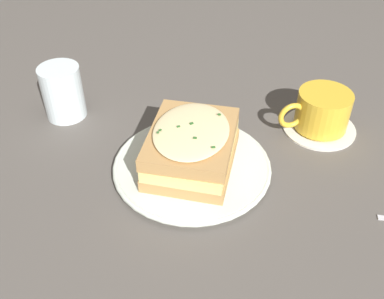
% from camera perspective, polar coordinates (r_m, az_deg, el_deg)
% --- Properties ---
extents(ground_plane, '(2.40, 2.40, 0.00)m').
position_cam_1_polar(ground_plane, '(0.66, -0.40, -4.18)').
color(ground_plane, '#514C47').
extents(dinner_plate, '(0.24, 0.24, 0.01)m').
position_cam_1_polar(dinner_plate, '(0.67, 0.00, -2.16)').
color(dinner_plate, silver).
rests_on(dinner_plate, ground_plane).
extents(sandwich, '(0.19, 0.19, 0.07)m').
position_cam_1_polar(sandwich, '(0.65, -0.03, 0.34)').
color(sandwich, '#B2844C').
rests_on(sandwich, dinner_plate).
extents(teacup_with_saucer, '(0.12, 0.14, 0.07)m').
position_cam_1_polar(teacup_with_saucer, '(0.77, 16.11, 4.51)').
color(teacup_with_saucer, silver).
rests_on(teacup_with_saucer, ground_plane).
extents(water_glass, '(0.07, 0.07, 0.09)m').
position_cam_1_polar(water_glass, '(0.79, -16.10, 7.02)').
color(water_glass, silver).
rests_on(water_glass, ground_plane).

